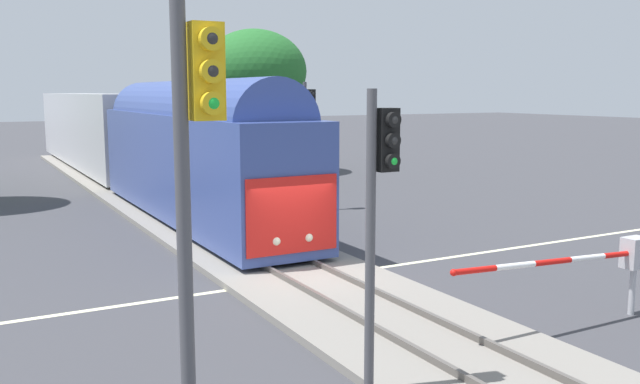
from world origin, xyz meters
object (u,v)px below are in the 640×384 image
crossing_gate_near (616,257)px  traffic_signal_far_side (308,125)px  commuter_train (128,136)px  traffic_signal_near_left (195,189)px  traffic_signal_median (379,196)px  elm_centre_background (255,72)px

crossing_gate_near → traffic_signal_far_side: size_ratio=1.07×
commuter_train → crossing_gate_near: bearing=-79.9°
commuter_train → traffic_signal_near_left: bearing=-101.5°
traffic_signal_near_left → commuter_train: bearing=78.5°
commuter_train → traffic_signal_near_left: traffic_signal_near_left is taller
traffic_signal_median → elm_centre_background: bearing=70.4°
crossing_gate_near → traffic_signal_far_side: 15.81m
crossing_gate_near → elm_centre_background: size_ratio=0.66×
commuter_train → elm_centre_background: bearing=20.0°
traffic_signal_median → crossing_gate_near: bearing=7.1°
traffic_signal_median → traffic_signal_near_left: bearing=-150.3°
traffic_signal_near_left → traffic_signal_median: bearing=29.7°
commuter_train → traffic_signal_median: size_ratio=8.20×
crossing_gate_near → traffic_signal_far_side: bearing=88.3°
traffic_signal_far_side → traffic_signal_median: size_ratio=1.07×
traffic_signal_far_side → traffic_signal_median: 18.06m
commuter_train → elm_centre_background: elm_centre_background is taller
traffic_signal_near_left → traffic_signal_far_side: (11.01, 18.60, -0.39)m
traffic_signal_near_left → elm_centre_background: (14.39, 32.17, 2.22)m
commuter_train → traffic_signal_median: commuter_train is taller
traffic_signal_far_side → commuter_train: bearing=116.0°
elm_centre_background → crossing_gate_near: bearing=-97.5°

